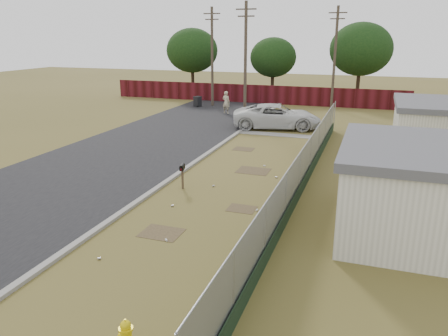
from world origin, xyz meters
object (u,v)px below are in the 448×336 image
at_px(mailbox, 182,169).
at_px(pedestrian, 226,102).
at_px(pickup_truck, 277,116).
at_px(trash_bin, 198,101).

distance_m(mailbox, pedestrian, 19.41).
bearing_deg(pickup_truck, mailbox, 162.28).
bearing_deg(pickup_truck, pedestrian, 36.45).
height_order(pickup_truck, trash_bin, pickup_truck).
bearing_deg(trash_bin, pickup_truck, -38.16).
relative_size(pickup_truck, trash_bin, 6.48).
bearing_deg(trash_bin, pedestrian, -34.86).
height_order(pedestrian, trash_bin, pedestrian).
bearing_deg(trash_bin, mailbox, -69.28).
xyz_separation_m(pickup_truck, trash_bin, (-9.24, 7.26, -0.38)).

